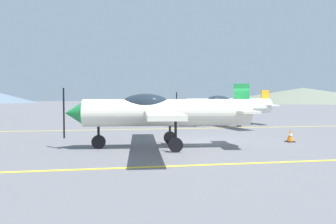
# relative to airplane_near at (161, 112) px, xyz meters

# --- Properties ---
(ground_plane) EXTENTS (400.00, 400.00, 0.00)m
(ground_plane) POSITION_rel_airplane_near_xyz_m (2.70, 0.75, -1.52)
(ground_plane) COLOR slate
(apron_line_near) EXTENTS (80.00, 0.16, 0.01)m
(apron_line_near) POSITION_rel_airplane_near_xyz_m (2.70, -3.58, -1.52)
(apron_line_near) COLOR yellow
(apron_line_near) RESTS_ON ground_plane
(apron_line_far) EXTENTS (80.00, 0.16, 0.01)m
(apron_line_far) POSITION_rel_airplane_near_xyz_m (2.70, 7.96, -1.52)
(apron_line_far) COLOR yellow
(apron_line_far) RESTS_ON ground_plane
(airplane_near) EXTENTS (7.87, 9.05, 2.71)m
(airplane_near) POSITION_rel_airplane_near_xyz_m (0.00, 0.00, 0.00)
(airplane_near) COLOR silver
(airplane_near) RESTS_ON ground_plane
(airplane_mid) EXTENTS (7.90, 9.06, 2.71)m
(airplane_mid) POSITION_rel_airplane_near_xyz_m (6.39, 9.75, 0.00)
(airplane_mid) COLOR white
(airplane_mid) RESTS_ON ground_plane
(traffic_cone_front) EXTENTS (0.36, 0.36, 0.59)m
(traffic_cone_front) POSITION_rel_airplane_near_xyz_m (6.35, 0.74, -1.24)
(traffic_cone_front) COLOR black
(traffic_cone_front) RESTS_ON ground_plane
(hill_centerleft) EXTENTS (78.77, 78.77, 6.40)m
(hill_centerleft) POSITION_rel_airplane_near_xyz_m (77.55, 110.78, 1.68)
(hill_centerleft) COLOR slate
(hill_centerleft) RESTS_ON ground_plane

